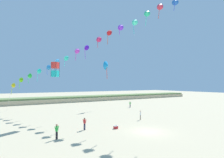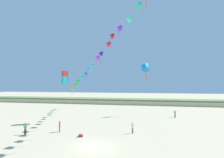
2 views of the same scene
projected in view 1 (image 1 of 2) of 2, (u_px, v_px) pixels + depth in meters
name	position (u px, v px, depth m)	size (l,w,h in m)	color
ground_plane	(148.00, 132.00, 23.14)	(240.00, 240.00, 0.00)	beige
dune_ridge	(61.00, 99.00, 61.43)	(120.00, 8.16, 1.88)	#BFAE8B
person_near_left	(85.00, 123.00, 23.99)	(0.38, 0.53, 1.67)	#282D4C
person_near_right	(57.00, 130.00, 19.93)	(0.58, 0.34, 1.73)	black
person_mid_center	(130.00, 104.00, 47.15)	(0.51, 0.40, 1.63)	#474C56
person_far_left	(140.00, 114.00, 30.82)	(0.52, 0.39, 1.63)	#726656
kite_banner_string	(87.00, 46.00, 34.53)	(26.74, 30.00, 22.52)	gold
large_kite_low_lead	(107.00, 65.00, 46.00)	(2.45, 1.89, 4.79)	#1588D7
large_kite_mid_trail	(55.00, 70.00, 28.70)	(1.38, 1.38, 2.44)	#1BC3BE
beach_cooler	(116.00, 127.00, 24.65)	(0.58, 0.41, 0.46)	red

